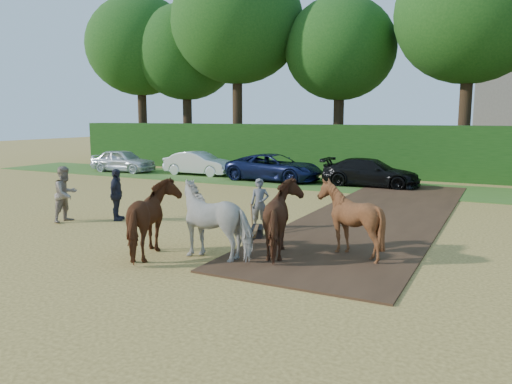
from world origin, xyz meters
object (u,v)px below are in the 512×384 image
object	(u,v)px
parked_cars	(367,172)
spectator_near	(66,194)
plough_team	(252,219)
spectator_far	(116,195)
church	(504,26)

from	to	relation	value
parked_cars	spectator_near	bearing A→B (deg)	-117.64
parked_cars	plough_team	bearing A→B (deg)	-87.26
spectator_far	parked_cars	distance (m)	13.17
spectator_far	parked_cars	size ratio (longest dim) A/B	0.05
spectator_far	church	size ratio (longest dim) A/B	0.06
spectator_near	church	size ratio (longest dim) A/B	0.07
plough_team	spectator_near	bearing A→B (deg)	173.55
spectator_near	spectator_far	world-z (taller)	spectator_near
plough_team	parked_cars	bearing A→B (deg)	92.74
spectator_far	spectator_near	bearing A→B (deg)	99.26
spectator_near	plough_team	world-z (taller)	plough_team
spectator_near	plough_team	xyz separation A→B (m)	(7.43, -0.84, 0.01)
plough_team	parked_cars	distance (m)	13.79
parked_cars	church	xyz separation A→B (m)	(4.82, 40.82, 13.02)
spectator_near	spectator_far	distance (m)	1.65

